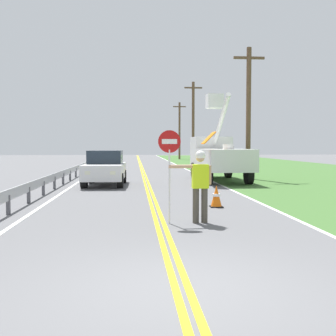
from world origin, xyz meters
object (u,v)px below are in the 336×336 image
stop_sign_paddle (169,155)px  utility_bucket_truck (218,155)px  traffic_cone_lead (216,197)px  utility_pole_mid (193,122)px  utility_pole_far (179,130)px  flagger_worker (200,182)px  oncoming_sedan_nearest (105,168)px  utility_pole_near (248,110)px

stop_sign_paddle → utility_bucket_truck: bearing=73.4°
traffic_cone_lead → utility_pole_mid: bearing=83.3°
utility_pole_far → utility_pole_mid: bearing=-91.3°
flagger_worker → utility_bucket_truck: bearing=76.6°
stop_sign_paddle → oncoming_sedan_nearest: size_ratio=0.56×
oncoming_sedan_nearest → utility_pole_far: size_ratio=0.52×
flagger_worker → traffic_cone_lead: (0.95, 2.62, -0.71)m
utility_pole_far → traffic_cone_lead: bearing=-94.8°
stop_sign_paddle → traffic_cone_lead: stop_sign_paddle is taller
stop_sign_paddle → utility_pole_far: size_ratio=0.29×
utility_bucket_truck → utility_pole_near: bearing=22.7°
flagger_worker → utility_pole_mid: utility_pole_mid is taller
stop_sign_paddle → utility_bucket_truck: size_ratio=0.34×
oncoming_sedan_nearest → traffic_cone_lead: size_ratio=5.94×
flagger_worker → stop_sign_paddle: size_ratio=0.78×
utility_pole_mid → utility_pole_near: bearing=-88.0°
utility_pole_near → utility_pole_mid: size_ratio=0.91×
utility_pole_near → traffic_cone_lead: bearing=-110.4°
traffic_cone_lead → utility_bucket_truck: bearing=78.3°
oncoming_sedan_nearest → utility_pole_mid: size_ratio=0.50×
utility_pole_near → utility_pole_far: bearing=90.5°
flagger_worker → utility_pole_mid: size_ratio=0.22×
utility_pole_near → utility_pole_mid: utility_pole_mid is taller
utility_pole_near → oncoming_sedan_nearest: bearing=-157.3°
oncoming_sedan_nearest → utility_pole_near: (8.05, 3.37, 3.14)m
stop_sign_paddle → oncoming_sedan_nearest: bearing=102.7°
utility_pole_far → traffic_cone_lead: size_ratio=11.36×
utility_pole_far → oncoming_sedan_nearest: bearing=-101.7°
utility_bucket_truck → traffic_cone_lead: bearing=-101.7°
stop_sign_paddle → utility_pole_far: 48.29m
stop_sign_paddle → utility_pole_far: (5.49, 47.91, 2.45)m
utility_pole_mid → traffic_cone_lead: 29.58m
flagger_worker → utility_pole_near: size_ratio=0.24×
flagger_worker → traffic_cone_lead: 2.88m
utility_pole_mid → utility_pole_far: utility_pole_mid is taller
utility_pole_near → utility_bucket_truck: bearing=-157.3°
stop_sign_paddle → traffic_cone_lead: bearing=57.1°
utility_bucket_truck → stop_sign_paddle: bearing=-106.6°
stop_sign_paddle → utility_pole_far: utility_pole_far is taller
stop_sign_paddle → utility_pole_near: size_ratio=0.31×
flagger_worker → utility_bucket_truck: 13.07m
utility_bucket_truck → utility_pole_mid: 19.30m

